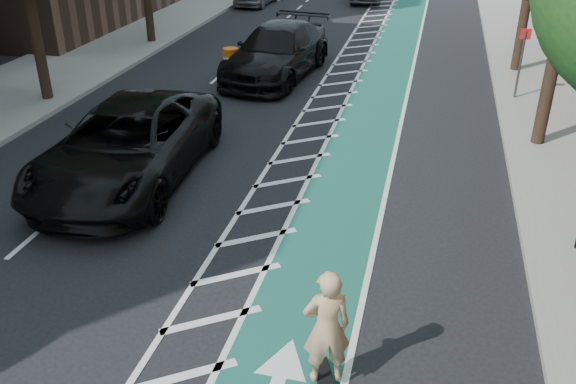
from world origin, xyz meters
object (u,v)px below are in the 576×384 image
(suv_near, at_px, (128,144))
(suv_far, at_px, (277,51))
(skateboarder, at_px, (327,327))
(barrel_a, at_px, (80,158))

(suv_near, bearing_deg, suv_far, 78.84)
(skateboarder, height_order, barrel_a, skateboarder)
(skateboarder, height_order, suv_near, skateboarder)
(suv_near, xyz_separation_m, barrel_a, (-1.40, -0.01, -0.53))
(suv_far, height_order, barrel_a, suv_far)
(suv_near, relative_size, suv_far, 1.05)
(suv_near, relative_size, barrel_a, 7.69)
(suv_near, height_order, suv_far, suv_near)
(skateboarder, relative_size, suv_near, 0.28)
(skateboarder, distance_m, barrel_a, 9.50)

